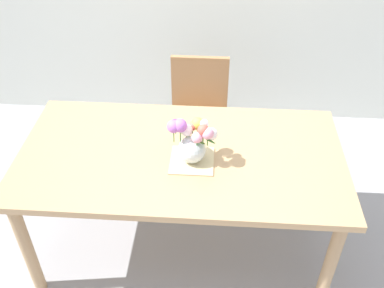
{
  "coord_description": "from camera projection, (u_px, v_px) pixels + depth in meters",
  "views": [
    {
      "loc": [
        0.19,
        -1.86,
        2.35
      ],
      "look_at": [
        0.07,
        -0.06,
        0.9
      ],
      "focal_mm": 40.85,
      "sensor_mm": 36.0,
      "label": 1
    }
  ],
  "objects": [
    {
      "name": "ground_plane",
      "position": [
        183.0,
        242.0,
        2.93
      ],
      "size": [
        12.0,
        12.0,
        0.0
      ],
      "primitive_type": "plane",
      "color": "#939399"
    },
    {
      "name": "dining_table",
      "position": [
        181.0,
        165.0,
        2.5
      ],
      "size": [
        1.82,
        0.96,
        0.78
      ],
      "color": "tan",
      "rests_on": "ground_plane"
    },
    {
      "name": "chair_far",
      "position": [
        199.0,
        110.0,
        3.24
      ],
      "size": [
        0.42,
        0.42,
        0.9
      ],
      "rotation": [
        0.0,
        0.0,
        3.14
      ],
      "color": "#9E7047",
      "rests_on": "ground_plane"
    },
    {
      "name": "placemat",
      "position": [
        192.0,
        161.0,
        2.39
      ],
      "size": [
        0.24,
        0.24,
        0.01
      ],
      "primitive_type": "cube",
      "color": "#CCB789",
      "rests_on": "dining_table"
    },
    {
      "name": "flower_vase",
      "position": [
        192.0,
        140.0,
        2.3
      ],
      "size": [
        0.26,
        0.18,
        0.27
      ],
      "color": "silver",
      "rests_on": "placemat"
    }
  ]
}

